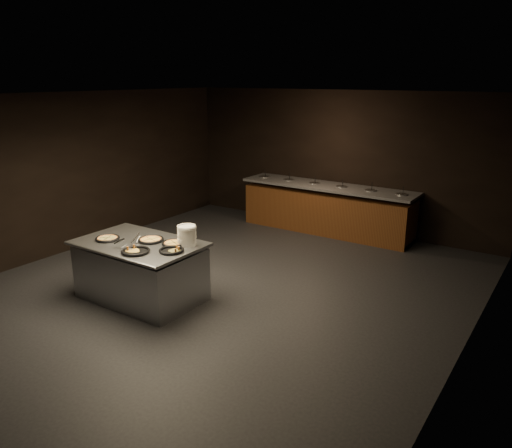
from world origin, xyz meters
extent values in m
cube|color=black|center=(0.00, 0.00, -0.01)|extent=(7.00, 8.00, 0.01)
cube|color=black|center=(0.00, 0.00, 2.90)|extent=(7.00, 8.00, 0.01)
cube|color=black|center=(0.00, 4.00, 1.45)|extent=(7.00, 0.01, 2.90)
cube|color=black|center=(-3.50, 0.00, 1.45)|extent=(0.01, 8.00, 2.90)
cube|color=black|center=(3.50, 0.00, 1.45)|extent=(0.01, 8.00, 2.90)
cube|color=#5E3316|center=(0.00, 3.58, 0.43)|extent=(3.60, 0.75, 0.85)
cube|color=slate|center=(0.00, 3.58, 0.97)|extent=(3.70, 0.83, 0.05)
cube|color=#3C160D|center=(0.00, 3.58, 0.04)|extent=(3.60, 0.69, 0.08)
cylinder|color=#A8ABAF|center=(-1.55, 3.58, 0.98)|extent=(0.22, 0.22, 0.08)
cylinder|color=#46772F|center=(-1.55, 3.58, 1.00)|extent=(0.19, 0.19, 0.02)
cylinder|color=black|center=(-1.52, 3.56, 1.09)|extent=(0.04, 0.10, 0.19)
cylinder|color=#A8ABAF|center=(-0.93, 3.58, 0.98)|extent=(0.22, 0.22, 0.08)
cylinder|color=#46772F|center=(-0.93, 3.58, 1.00)|extent=(0.19, 0.19, 0.02)
cylinder|color=black|center=(-0.90, 3.56, 1.09)|extent=(0.04, 0.10, 0.19)
cylinder|color=#A8ABAF|center=(-0.31, 3.58, 0.98)|extent=(0.22, 0.22, 0.08)
cylinder|color=#46772F|center=(-0.31, 3.58, 1.00)|extent=(0.19, 0.19, 0.02)
cylinder|color=black|center=(-0.28, 3.56, 1.09)|extent=(0.04, 0.10, 0.19)
cylinder|color=#A8ABAF|center=(0.31, 3.58, 0.98)|extent=(0.22, 0.22, 0.08)
cylinder|color=#46772F|center=(0.31, 3.58, 1.00)|extent=(0.19, 0.19, 0.02)
cylinder|color=black|center=(0.34, 3.56, 1.09)|extent=(0.04, 0.10, 0.19)
cylinder|color=#A8ABAF|center=(0.93, 3.58, 0.98)|extent=(0.22, 0.22, 0.08)
cylinder|color=#46772F|center=(0.93, 3.58, 1.00)|extent=(0.19, 0.19, 0.02)
cylinder|color=black|center=(0.96, 3.56, 1.09)|extent=(0.04, 0.10, 0.19)
cylinder|color=#A8ABAF|center=(1.55, 3.58, 0.98)|extent=(0.22, 0.22, 0.08)
cylinder|color=#46772F|center=(1.55, 3.58, 1.00)|extent=(0.19, 0.19, 0.02)
cylinder|color=black|center=(1.58, 3.56, 1.09)|extent=(0.04, 0.10, 0.19)
cube|color=#A8ABAF|center=(-0.79, -0.92, 0.39)|extent=(1.74, 1.07, 0.78)
cube|color=#A8ABAF|center=(-0.79, -0.92, 0.85)|extent=(1.82, 1.15, 0.04)
cylinder|color=#A8ABAF|center=(-0.79, -1.49, 0.85)|extent=(1.82, 0.05, 0.04)
cylinder|color=white|center=(-0.13, -0.62, 1.01)|extent=(0.27, 0.27, 0.28)
cylinder|color=black|center=(-1.25, -1.10, 0.88)|extent=(0.33, 0.33, 0.01)
torus|color=black|center=(-1.25, -1.10, 0.89)|extent=(0.35, 0.35, 0.04)
torus|color=olive|center=(-1.25, -1.10, 0.89)|extent=(0.29, 0.29, 0.03)
cylinder|color=tan|center=(-1.25, -1.10, 0.89)|extent=(0.25, 0.25, 0.02)
cube|color=black|center=(-1.25, -1.10, 0.90)|extent=(0.10, 0.23, 0.00)
cube|color=black|center=(-1.25, -1.10, 0.90)|extent=(0.23, 0.10, 0.00)
cylinder|color=black|center=(-0.68, -0.79, 0.88)|extent=(0.35, 0.35, 0.01)
torus|color=black|center=(-0.68, -0.79, 0.89)|extent=(0.37, 0.37, 0.04)
torus|color=olive|center=(-0.68, -0.79, 0.89)|extent=(0.31, 0.31, 0.03)
cylinder|color=#DCBE50|center=(-0.68, -0.79, 0.89)|extent=(0.27, 0.27, 0.02)
cube|color=black|center=(-0.68, -0.79, 0.90)|extent=(0.08, 0.26, 0.00)
cube|color=black|center=(-0.68, -0.79, 0.90)|extent=(0.26, 0.08, 0.00)
cylinder|color=black|center=(-0.29, -0.71, 0.88)|extent=(0.33, 0.33, 0.01)
torus|color=black|center=(-0.29, -0.71, 0.89)|extent=(0.35, 0.35, 0.04)
torus|color=olive|center=(-0.29, -0.71, 0.89)|extent=(0.29, 0.29, 0.03)
cylinder|color=#DCBE50|center=(-0.29, -0.71, 0.89)|extent=(0.25, 0.25, 0.02)
cube|color=black|center=(-0.29, -0.71, 0.90)|extent=(0.23, 0.11, 0.00)
cube|color=black|center=(-0.29, -0.71, 0.90)|extent=(0.11, 0.23, 0.00)
cylinder|color=black|center=(-0.50, -1.25, 0.88)|extent=(0.37, 0.37, 0.01)
torus|color=black|center=(-0.50, -1.25, 0.89)|extent=(0.39, 0.39, 0.04)
cylinder|color=black|center=(-0.12, -0.96, 0.88)|extent=(0.32, 0.32, 0.01)
torus|color=black|center=(-0.12, -0.96, 0.89)|extent=(0.34, 0.34, 0.04)
cube|color=#A8ABAF|center=(-0.81, -0.86, 0.89)|extent=(0.11, 0.12, 0.00)
cylinder|color=black|center=(-0.77, -1.01, 0.97)|extent=(0.05, 0.19, 0.12)
cylinder|color=#A8ABAF|center=(-0.79, -0.93, 0.92)|extent=(0.03, 0.10, 0.08)
cube|color=#A8ABAF|center=(-0.65, -1.25, 0.89)|extent=(0.11, 0.09, 0.00)
cylinder|color=black|center=(-0.81, -1.25, 0.97)|extent=(0.21, 0.03, 0.13)
cylinder|color=#A8ABAF|center=(-0.73, -1.25, 0.92)|extent=(0.11, 0.02, 0.08)
camera|label=1|loc=(4.40, -5.62, 3.16)|focal=35.00mm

